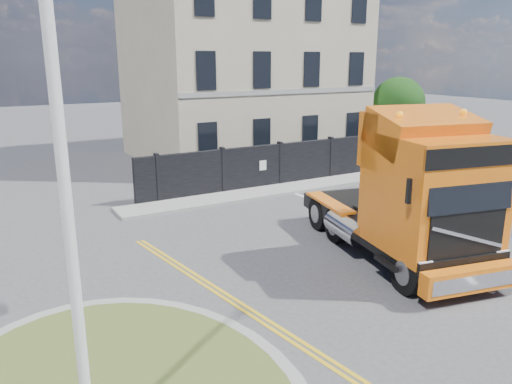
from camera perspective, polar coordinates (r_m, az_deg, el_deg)
ground at (r=14.67m, az=8.44°, el=-8.65°), size 120.00×120.00×0.00m
hoarding_fence at (r=25.06m, az=7.65°, el=3.71°), size 18.80×0.25×2.00m
georgian_building at (r=30.60m, az=-1.71°, el=14.85°), size 12.30×10.30×12.80m
tree at (r=32.23m, az=15.65°, el=9.47°), size 3.20×3.20×4.80m
pavement_far at (r=24.24m, az=7.83°, el=1.04°), size 20.00×1.60×0.12m
truck at (r=14.86m, az=17.72°, el=-0.80°), size 4.19×7.79×4.43m
flatbed_pickup at (r=22.99m, az=23.06°, el=2.16°), size 2.42×5.44×2.26m
lamppost_island at (r=7.04m, az=-20.70°, el=-2.82°), size 0.23×0.45×7.31m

